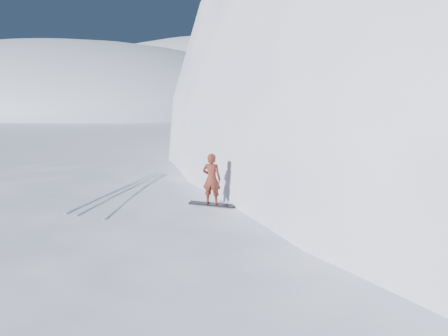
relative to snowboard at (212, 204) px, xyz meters
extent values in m
plane|color=white|center=(-3.27, -3.98, -2.41)|extent=(400.00, 400.00, 0.00)
ellipsoid|color=white|center=(-2.27, -0.98, -2.41)|extent=(36.00, 28.00, 4.80)
ellipsoid|color=white|center=(6.73, 16.02, -2.41)|extent=(28.00, 24.00, 18.00)
ellipsoid|color=white|center=(-73.27, 56.02, -2.41)|extent=(120.00, 70.00, 28.00)
ellipsoid|color=white|center=(-43.27, 106.02, -2.41)|extent=(140.00, 90.00, 36.00)
ellipsoid|color=white|center=(-5.27, 2.02, -2.41)|extent=(7.00, 6.30, 1.00)
ellipsoid|color=white|center=(3.73, 0.02, -2.41)|extent=(4.00, 3.60, 0.60)
cube|color=black|center=(0.00, 0.00, 0.00)|extent=(1.69, 0.60, 0.03)
imported|color=maroon|center=(0.00, 0.00, 0.92)|extent=(0.72, 0.54, 1.80)
cube|color=silver|center=(-4.20, 0.08, 0.01)|extent=(0.51, 5.99, 0.04)
cube|color=silver|center=(-3.88, 0.08, 0.01)|extent=(0.83, 5.96, 0.04)
cube|color=silver|center=(-3.30, 0.08, 0.01)|extent=(1.82, 5.75, 0.04)
camera|label=1|loc=(6.08, -11.85, 4.53)|focal=32.00mm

